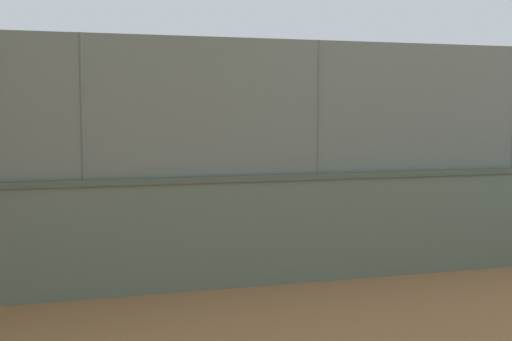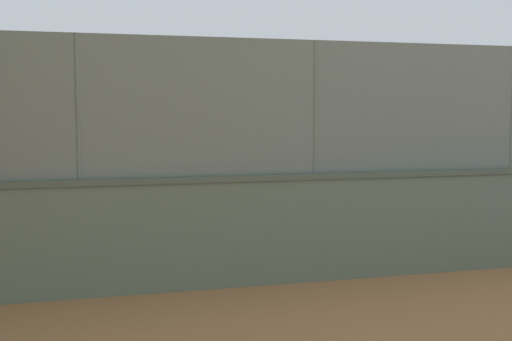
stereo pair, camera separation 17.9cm
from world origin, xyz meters
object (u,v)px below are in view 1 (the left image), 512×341
at_px(sports_ball, 112,216).
at_px(courtside_bench, 71,235).
at_px(player_crossing_court, 372,170).
at_px(player_baseline_waiting, 71,174).

relative_size(sports_ball, courtside_bench, 0.07).
height_order(sports_ball, courtside_bench, courtside_bench).
height_order(player_crossing_court, sports_ball, player_crossing_court).
distance_m(player_crossing_court, sports_ball, 7.13).
relative_size(player_crossing_court, courtside_bench, 0.91).
height_order(player_crossing_court, courtside_bench, player_crossing_court).
relative_size(player_baseline_waiting, player_crossing_court, 1.03).
bearing_deg(player_baseline_waiting, sports_ball, 120.81).
height_order(player_baseline_waiting, player_crossing_court, player_baseline_waiting).
relative_size(player_baseline_waiting, sports_ball, 13.22).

